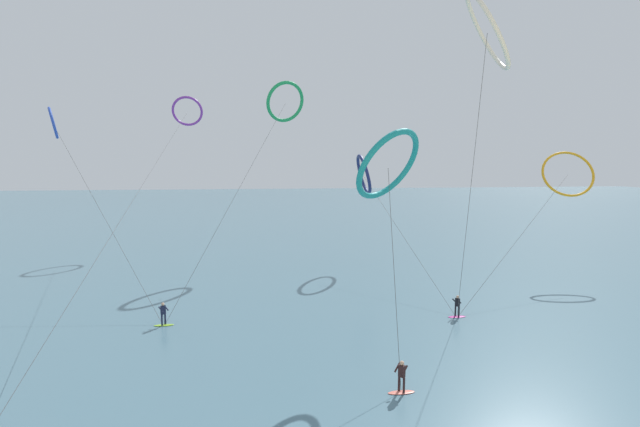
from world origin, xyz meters
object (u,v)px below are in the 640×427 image
at_px(kite_teal, 388,165).
at_px(kite_violet, 187,111).
at_px(surfer_lime, 163,316).
at_px(kite_cobalt, 53,123).
at_px(surfer_coral, 401,379).
at_px(kite_emerald, 285,102).
at_px(kite_amber, 568,174).
at_px(surfer_magenta, 457,308).
at_px(kite_ivory, 487,31).
at_px(kite_navy, 364,175).

height_order(kite_teal, kite_violet, kite_violet).
bearing_deg(surfer_lime, kite_cobalt, -98.61).
relative_size(surfer_lime, kite_teal, 0.12).
bearing_deg(surfer_coral, kite_emerald, -33.67).
height_order(kite_emerald, kite_amber, kite_emerald).
bearing_deg(kite_violet, surfer_magenta, 122.20).
height_order(surfer_lime, kite_teal, kite_teal).
relative_size(kite_emerald, kite_teal, 1.78).
height_order(surfer_lime, kite_emerald, kite_emerald).
xyz_separation_m(surfer_lime, kite_violet, (-3.65, 33.82, 18.66)).
bearing_deg(kite_teal, surfer_coral, 45.66).
bearing_deg(kite_violet, surfer_coral, 107.91).
xyz_separation_m(surfer_magenta, kite_cobalt, (-35.14, 16.50, 14.93)).
height_order(kite_emerald, kite_ivory, kite_emerald).
bearing_deg(surfer_magenta, kite_emerald, 168.29).
xyz_separation_m(kite_ivory, kite_navy, (-1.50, 23.50, -8.78)).
bearing_deg(kite_violet, kite_amber, 147.79).
xyz_separation_m(kite_ivory, kite_violet, (-23.99, 40.18, 0.17)).
bearing_deg(kite_ivory, surfer_magenta, 12.12).
relative_size(kite_teal, kite_violet, 0.28).
bearing_deg(kite_emerald, surfer_magenta, 90.84).
distance_m(surfer_coral, kite_ivory, 20.05).
distance_m(kite_teal, kite_navy, 23.26).
distance_m(kite_emerald, kite_cobalt, 24.82).
distance_m(surfer_magenta, kite_navy, 21.00).
bearing_deg(kite_amber, kite_ivory, -123.78).
distance_m(surfer_lime, kite_violet, 38.80).
height_order(surfer_lime, surfer_coral, same).
height_order(kite_amber, kite_navy, kite_amber).
height_order(kite_teal, kite_navy, kite_teal).
relative_size(kite_emerald, kite_amber, 1.18).
xyz_separation_m(kite_ivory, kite_amber, (19.13, 16.74, -8.62)).
height_order(kite_ivory, kite_violet, kite_ivory).
height_order(surfer_magenta, kite_teal, kite_teal).
relative_size(surfer_lime, surfer_magenta, 1.00).
relative_size(kite_navy, kite_cobalt, 1.20).
bearing_deg(kite_emerald, surfer_coral, 71.39).
height_order(kite_emerald, kite_navy, kite_emerald).
bearing_deg(surfer_magenta, kite_amber, 85.26).
height_order(surfer_coral, kite_amber, kite_amber).
bearing_deg(kite_navy, kite_amber, -105.43).
bearing_deg(kite_ivory, kite_teal, 110.80).
bearing_deg(kite_cobalt, surfer_magenta, -138.88).
relative_size(surfer_magenta, kite_ivory, 0.08).
xyz_separation_m(kite_navy, kite_violet, (-22.49, 16.68, 8.95)).
bearing_deg(kite_teal, kite_amber, 176.21).
height_order(kite_emerald, kite_teal, kite_emerald).
bearing_deg(kite_violet, kite_emerald, 136.42).
relative_size(kite_teal, kite_cobalt, 0.79).
xyz_separation_m(surfer_lime, surfer_coral, (14.04, -10.88, 0.00)).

